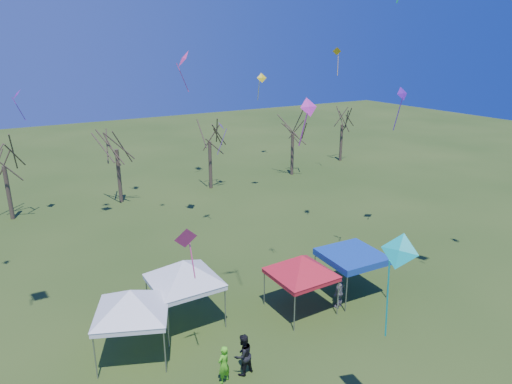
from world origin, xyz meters
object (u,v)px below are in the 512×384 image
tent_white_west (130,295)px  person_grey (339,292)px  tree_2 (115,130)px  tree_5 (343,112)px  tent_blue (352,256)px  tent_red (302,259)px  tree_1 (0,146)px  tent_white_mid (183,265)px  tree_4 (293,117)px  person_green (224,364)px  person_dark (243,355)px  tree_3 (209,124)px

tent_white_west → person_grey: tent_white_west is taller
tree_2 → tree_5: 26.15m
tent_blue → tent_red: bearing=-179.9°
tree_5 → tent_red: 32.70m
tree_5 → tent_white_west: tree_5 is taller
tree_2 → tent_white_west: tree_2 is taller
tree_1 → tent_white_mid: tree_1 is taller
tree_2 → tree_5: bearing=3.7°
tent_white_mid → tree_4: bearing=44.2°
person_green → tree_2: bearing=-116.4°
tree_4 → tent_white_mid: (-19.79, -19.25, -2.96)m
tree_1 → tent_white_west: 21.56m
tree_1 → tent_red: (11.75, -21.90, -2.92)m
person_dark → person_grey: bearing=-175.6°
tree_4 → person_dark: (-19.21, -23.93, -5.15)m
tree_1 → tree_3: size_ratio=0.95×
tree_2 → tree_3: tree_2 is taller
tree_5 → tent_red: tree_5 is taller
tree_3 → tent_red: (-5.05, -21.30, -3.21)m
tree_5 → tree_3: bearing=-173.5°
tree_1 → tree_5: (34.49, 1.42, -0.06)m
tent_white_west → person_dark: (3.46, -3.49, -2.07)m
person_dark → tent_blue: bearing=-172.9°
tent_blue → person_grey: size_ratio=1.85×
tent_white_mid → person_grey: tent_white_mid is taller
tree_2 → tree_4: 17.73m
tree_3 → person_dark: (-9.88, -23.97, -5.17)m
tree_4 → tent_red: size_ratio=1.95×
tent_white_west → tent_white_mid: size_ratio=0.89×
tent_blue → person_grey: 2.14m
tree_1 → tent_white_mid: (6.33, -19.89, -2.69)m
tree_1 → tent_red: size_ratio=1.87×
tree_2 → tree_3: 8.41m
tree_1 → tree_4: (26.12, -0.65, 0.27)m
tree_3 → tree_5: size_ratio=1.06×
person_green → person_dark: (0.90, 0.03, 0.08)m
tent_blue → tent_white_mid: bearing=167.1°
tree_5 → person_green: size_ratio=4.51×
tree_5 → tent_white_mid: bearing=-142.9°
person_grey → tent_red: bearing=-43.0°
tent_white_mid → tree_5: bearing=37.1°
tent_white_west → tent_white_mid: bearing=22.6°
tree_3 → person_grey: tree_3 is taller
tree_3 → tent_red: size_ratio=1.96×
tent_white_west → tent_red: bearing=-5.6°
tree_3 → person_grey: size_ratio=4.62×
tree_3 → tree_2: bearing=177.7°
tree_3 → tree_5: bearing=6.5°
tree_1 → tent_white_mid: size_ratio=1.73×
tree_2 → tent_white_west: bearing=-103.4°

